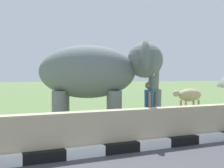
{
  "coord_description": "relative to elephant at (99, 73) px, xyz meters",
  "views": [
    {
      "loc": [
        -0.79,
        -1.6,
        1.8
      ],
      "look_at": [
        2.47,
        6.0,
        1.6
      ],
      "focal_mm": 42.78,
      "sensor_mm": 36.0,
      "label": 1
    }
  ],
  "objects": [
    {
      "name": "striped_curb",
      "position": [
        -2.56,
        -2.38,
        -1.82
      ],
      "size": [
        16.2,
        0.2,
        0.24
      ],
      "color": "white",
      "rests_on": "ground_plane"
    },
    {
      "name": "barrier_parapet",
      "position": [
        -0.21,
        -2.08,
        -1.44
      ],
      "size": [
        28.0,
        0.36,
        1.0
      ],
      "primitive_type": "cube",
      "color": "tan",
      "rests_on": "ground_plane"
    },
    {
      "name": "elephant",
      "position": [
        0.0,
        0.0,
        0.0
      ],
      "size": [
        4.07,
        3.07,
        2.95
      ],
      "color": "slate",
      "rests_on": "ground_plane"
    },
    {
      "name": "person_handler",
      "position": [
        1.56,
        -0.51,
        -1.01
      ],
      "size": [
        0.39,
        0.63,
        1.66
      ],
      "color": "navy",
      "rests_on": "ground_plane"
    },
    {
      "name": "cow_near",
      "position": [
        6.11,
        3.02,
        -1.07
      ],
      "size": [
        1.91,
        0.74,
        1.23
      ],
      "color": "tan",
      "rests_on": "ground_plane"
    }
  ]
}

